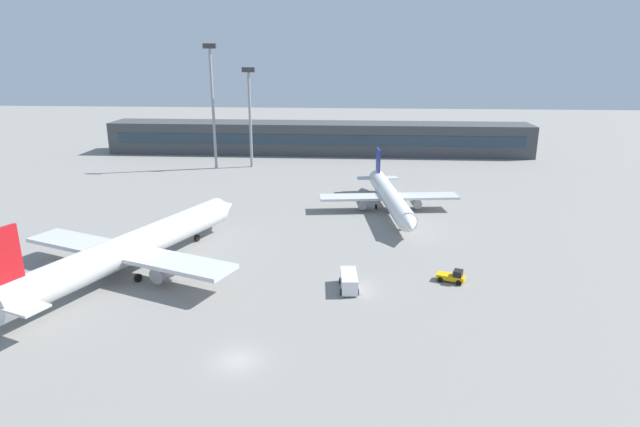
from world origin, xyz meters
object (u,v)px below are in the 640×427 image
object	(u,v)px
airplane_mid	(390,197)
service_van_white	(349,281)
airplane_near	(133,247)
baggage_tug_yellow	(453,276)
floodlight_tower_east	(250,110)
floodlight_tower_west	(212,99)

from	to	relation	value
airplane_mid	service_van_white	world-z (taller)	airplane_mid
airplane_near	airplane_mid	size ratio (longest dim) A/B	1.19
baggage_tug_yellow	floodlight_tower_east	xyz separation A→B (m)	(-40.22, 70.06, 13.80)
baggage_tug_yellow	service_van_white	bearing A→B (deg)	-167.07
airplane_mid	baggage_tug_yellow	world-z (taller)	airplane_mid
floodlight_tower_west	floodlight_tower_east	bearing A→B (deg)	15.09
baggage_tug_yellow	floodlight_tower_west	bearing A→B (deg)	125.94
floodlight_tower_east	airplane_mid	bearing A→B (deg)	-48.75
baggage_tug_yellow	service_van_white	distance (m)	13.92
airplane_near	service_van_white	distance (m)	29.77
airplane_mid	service_van_white	bearing A→B (deg)	-101.55
airplane_near	airplane_mid	distance (m)	47.94
airplane_mid	baggage_tug_yellow	distance (m)	32.31
airplane_mid	baggage_tug_yellow	bearing A→B (deg)	-78.42
airplane_mid	floodlight_tower_west	xyz separation A→B (m)	(-42.59, 36.09, 14.65)
service_van_white	baggage_tug_yellow	bearing A→B (deg)	12.93
airplane_mid	baggage_tug_yellow	size ratio (longest dim) A/B	9.70
floodlight_tower_east	floodlight_tower_west	bearing A→B (deg)	-164.91
floodlight_tower_west	floodlight_tower_east	world-z (taller)	floodlight_tower_west
baggage_tug_yellow	floodlight_tower_east	bearing A→B (deg)	119.86
service_van_white	floodlight_tower_east	world-z (taller)	floodlight_tower_east
baggage_tug_yellow	floodlight_tower_east	world-z (taller)	floodlight_tower_east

